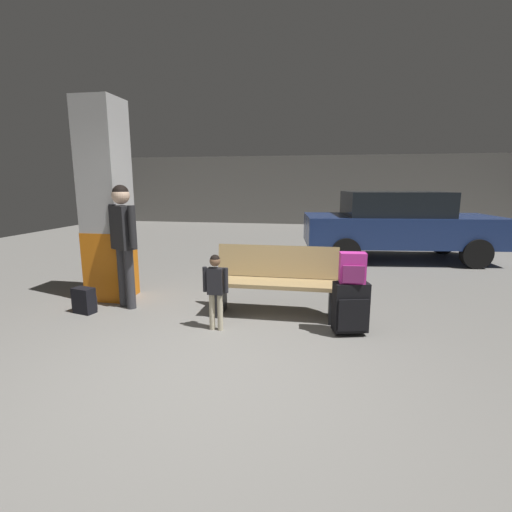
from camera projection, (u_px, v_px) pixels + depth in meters
ground_plane at (270, 275)px, 7.20m from camera, size 18.00×18.00×0.10m
garage_back_wall at (300, 190)px, 15.48m from camera, size 18.00×0.12×2.80m
structural_pillar at (106, 203)px, 5.37m from camera, size 0.57×0.57×2.84m
bench at (276, 282)px, 4.81m from camera, size 1.60×0.53×0.89m
suitcase at (351, 307)px, 4.19m from camera, size 0.42×0.31×0.60m
backpack_bright at (353, 268)px, 4.10m from camera, size 0.29×0.21×0.34m
child at (215, 284)px, 4.28m from camera, size 0.30×0.19×0.90m
adult at (123, 233)px, 5.00m from camera, size 0.51×0.34×1.67m
backpack_dark_floor at (84, 301)px, 4.93m from camera, size 0.31×0.24×0.34m
parked_car_near at (398, 224)px, 8.26m from camera, size 4.27×2.17×1.51m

